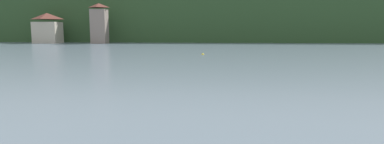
% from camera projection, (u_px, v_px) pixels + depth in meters
% --- Properties ---
extents(wooded_hillside, '(352.00, 65.70, 28.09)m').
position_uv_depth(wooded_hillside, '(263.00, 24.00, 124.17)').
color(wooded_hillside, '#2D4C28').
rests_on(wooded_hillside, ground_plane).
extents(shore_building_west, '(6.86, 5.10, 8.13)m').
position_uv_depth(shore_building_west, '(48.00, 29.00, 86.91)').
color(shore_building_west, '#BCB29E').
rests_on(shore_building_west, ground_plane).
extents(shore_building_westcentral, '(4.23, 3.34, 10.55)m').
position_uv_depth(shore_building_westcentral, '(99.00, 24.00, 84.83)').
color(shore_building_westcentral, gray).
rests_on(shore_building_westcentral, ground_plane).
extents(mooring_buoy_near, '(0.39, 0.39, 0.39)m').
position_uv_depth(mooring_buoy_near, '(203.00, 55.00, 46.39)').
color(mooring_buoy_near, yellow).
rests_on(mooring_buoy_near, ground_plane).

